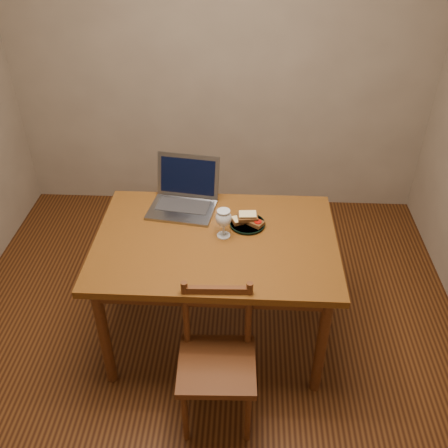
{
  "coord_description": "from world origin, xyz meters",
  "views": [
    {
      "loc": [
        0.21,
        -2.04,
        2.38
      ],
      "look_at": [
        0.1,
        0.13,
        0.8
      ],
      "focal_mm": 40.0,
      "sensor_mm": 36.0,
      "label": 1
    }
  ],
  "objects_px": {
    "chair": "(217,355)",
    "table": "(216,251)",
    "laptop": "(185,194)",
    "plate": "(247,224)",
    "milk_glass": "(224,223)"
  },
  "relations": [
    {
      "from": "table",
      "to": "plate",
      "type": "relative_size",
      "value": 6.55
    },
    {
      "from": "table",
      "to": "milk_glass",
      "type": "xyz_separation_m",
      "value": [
        0.04,
        0.03,
        0.17
      ]
    },
    {
      "from": "table",
      "to": "chair",
      "type": "relative_size",
      "value": 3.21
    },
    {
      "from": "milk_glass",
      "to": "laptop",
      "type": "bearing_deg",
      "value": 129.06
    },
    {
      "from": "milk_glass",
      "to": "plate",
      "type": "bearing_deg",
      "value": 38.95
    },
    {
      "from": "chair",
      "to": "plate",
      "type": "bearing_deg",
      "value": 76.8
    },
    {
      "from": "plate",
      "to": "milk_glass",
      "type": "height_order",
      "value": "milk_glass"
    },
    {
      "from": "chair",
      "to": "laptop",
      "type": "bearing_deg",
      "value": 103.4
    },
    {
      "from": "table",
      "to": "laptop",
      "type": "height_order",
      "value": "laptop"
    },
    {
      "from": "chair",
      "to": "table",
      "type": "bearing_deg",
      "value": 91.9
    },
    {
      "from": "milk_glass",
      "to": "laptop",
      "type": "height_order",
      "value": "laptop"
    },
    {
      "from": "chair",
      "to": "laptop",
      "type": "height_order",
      "value": "laptop"
    },
    {
      "from": "table",
      "to": "plate",
      "type": "bearing_deg",
      "value": 37.89
    },
    {
      "from": "milk_glass",
      "to": "laptop",
      "type": "relative_size",
      "value": 0.4
    },
    {
      "from": "plate",
      "to": "milk_glass",
      "type": "relative_size",
      "value": 1.19
    }
  ]
}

